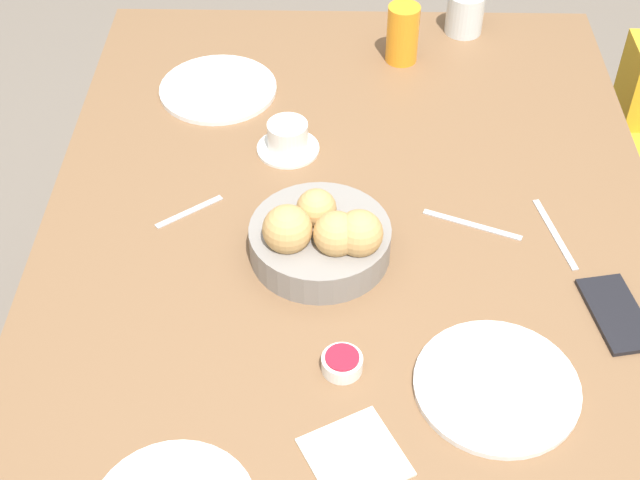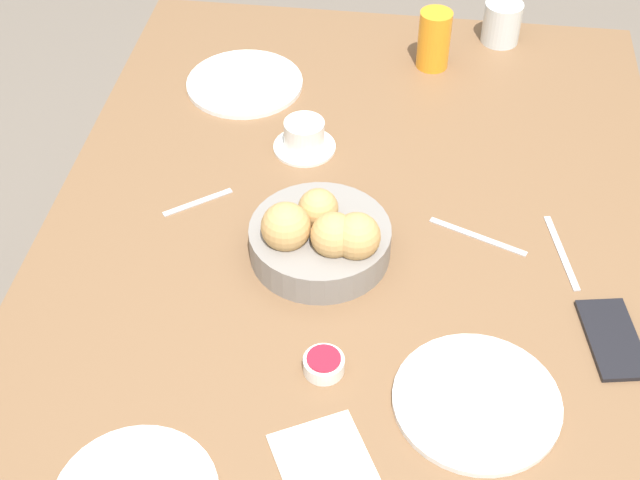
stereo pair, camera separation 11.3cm
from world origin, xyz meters
name	(u,v)px [view 2 (the right image)]	position (x,y,z in m)	size (l,w,h in m)	color
dining_table	(350,298)	(0.00, 0.00, 0.66)	(1.57, 1.05, 0.74)	brown
bread_basket	(321,237)	(-0.01, -0.05, 0.78)	(0.23, 0.23, 0.12)	gray
plate_near_left	(245,83)	(-0.47, -0.27, 0.74)	(0.23, 0.23, 0.01)	white
plate_far_center	(477,401)	(0.24, 0.20, 0.74)	(0.23, 0.23, 0.01)	white
juice_glass	(434,40)	(-0.59, 0.10, 0.80)	(0.07, 0.07, 0.12)	orange
water_tumbler	(502,23)	(-0.71, 0.24, 0.78)	(0.08, 0.08, 0.09)	silver
coffee_cup	(304,137)	(-0.29, -0.12, 0.76)	(0.11, 0.11, 0.06)	white
jam_bowl_berry	(324,364)	(0.21, -0.02, 0.75)	(0.06, 0.06, 0.03)	white
fork_silver	(478,237)	(-0.09, 0.20, 0.74)	(0.07, 0.16, 0.00)	#B7B7BC
knife_silver	(561,252)	(-0.07, 0.33, 0.74)	(0.17, 0.05, 0.00)	#B7B7BC
spoon_coffee	(198,202)	(-0.11, -0.28, 0.74)	(0.09, 0.11, 0.00)	#B7B7BC
napkin	(323,459)	(0.36, 0.00, 0.74)	(0.16, 0.16, 0.00)	silver
cell_phone	(613,339)	(0.10, 0.40, 0.74)	(0.16, 0.10, 0.01)	black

